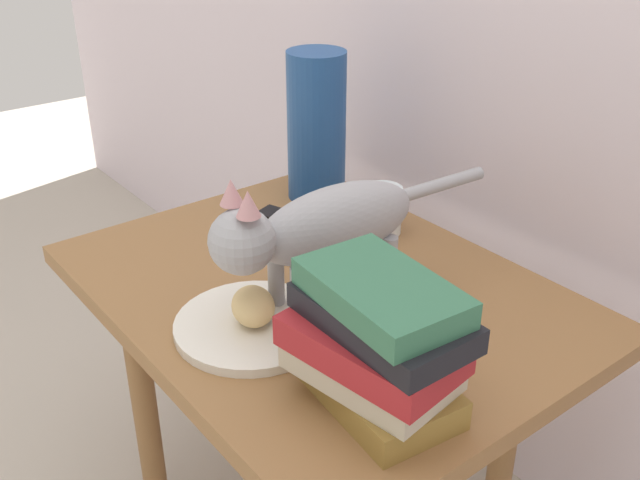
# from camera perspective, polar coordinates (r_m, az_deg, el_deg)

# --- Properties ---
(side_table) EXTENTS (0.79, 0.59, 0.53)m
(side_table) POSITION_cam_1_polar(r_m,az_deg,el_deg) (1.18, 0.00, -6.59)
(side_table) COLOR olive
(side_table) RESTS_ON ground
(plate) EXTENTS (0.22, 0.22, 0.01)m
(plate) POSITION_cam_1_polar(r_m,az_deg,el_deg) (1.04, -5.24, -6.63)
(plate) COLOR silver
(plate) RESTS_ON side_table
(bread_roll) EXTENTS (0.10, 0.09, 0.05)m
(bread_roll) POSITION_cam_1_polar(r_m,az_deg,el_deg) (1.02, -5.24, -5.16)
(bread_roll) COLOR #E0BC7A
(bread_roll) RESTS_ON plate
(cat) EXTENTS (0.11, 0.48, 0.23)m
(cat) POSITION_cam_1_polar(r_m,az_deg,el_deg) (1.02, -0.05, 0.93)
(cat) COLOR #99999E
(cat) RESTS_ON side_table
(book_stack) EXTENTS (0.22, 0.16, 0.18)m
(book_stack) POSITION_cam_1_polar(r_m,az_deg,el_deg) (0.86, 4.46, -8.15)
(book_stack) COLOR olive
(book_stack) RESTS_ON side_table
(green_vase) EXTENTS (0.11, 0.11, 0.28)m
(green_vase) POSITION_cam_1_polar(r_m,az_deg,el_deg) (1.39, -0.27, 8.83)
(green_vase) COLOR navy
(green_vase) RESTS_ON side_table
(candle_jar) EXTENTS (0.07, 0.07, 0.08)m
(candle_jar) POSITION_cam_1_polar(r_m,az_deg,el_deg) (1.29, 4.85, 2.15)
(candle_jar) COLOR silver
(candle_jar) RESTS_ON side_table
(tv_remote) EXTENTS (0.16, 0.09, 0.02)m
(tv_remote) POSITION_cam_1_polar(r_m,az_deg,el_deg) (1.31, -1.90, 1.33)
(tv_remote) COLOR black
(tv_remote) RESTS_ON side_table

